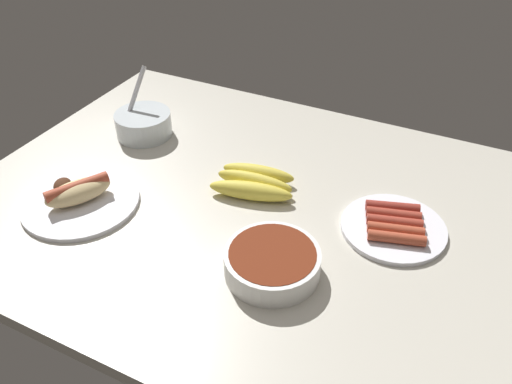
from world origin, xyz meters
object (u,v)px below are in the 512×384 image
at_px(plate_hotdog_assembled, 79,197).
at_px(banana_bunch, 254,182).
at_px(plate_sausages, 394,226).
at_px(bowl_chili, 272,261).
at_px(bowl_coleslaw, 143,123).

height_order(plate_hotdog_assembled, banana_bunch, plate_hotdog_assembled).
distance_m(plate_sausages, bowl_chili, 0.27).
bearing_deg(plate_sausages, bowl_chili, 51.31).
bearing_deg(bowl_chili, plate_sausages, -128.69).
xyz_separation_m(plate_sausages, banana_bunch, (0.30, 0.00, 0.01)).
bearing_deg(plate_hotdog_assembled, bowl_chili, 179.84).
bearing_deg(plate_hotdog_assembled, plate_sausages, -161.25).
bearing_deg(bowl_coleslaw, banana_bunch, 166.20).
bearing_deg(bowl_coleslaw, plate_hotdog_assembled, 98.75).
xyz_separation_m(bowl_chili, plate_hotdog_assembled, (0.44, -0.00, -0.01)).
distance_m(plate_hotdog_assembled, banana_bunch, 0.37).
bearing_deg(bowl_chili, bowl_coleslaw, -30.80).
relative_size(bowl_chili, bowl_coleslaw, 1.09).
height_order(bowl_chili, banana_bunch, bowl_chili).
bearing_deg(bowl_coleslaw, plate_sausages, 172.81).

